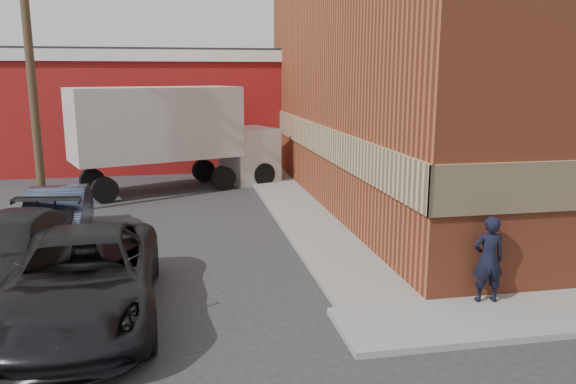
{
  "coord_description": "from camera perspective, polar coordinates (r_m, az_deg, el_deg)",
  "views": [
    {
      "loc": [
        -3.09,
        -9.6,
        4.44
      ],
      "look_at": [
        -0.54,
        3.7,
        1.6
      ],
      "focal_mm": 35.0,
      "sensor_mm": 36.0,
      "label": 1
    }
  ],
  "objects": [
    {
      "name": "warehouse",
      "position": [
        29.79,
        -16.6,
        8.23
      ],
      "size": [
        16.3,
        8.3,
        5.6
      ],
      "color": "maroon",
      "rests_on": "ground"
    },
    {
      "name": "sedan",
      "position": [
        16.39,
        -22.34,
        -2.22
      ],
      "size": [
        1.77,
        4.37,
        1.41
      ],
      "primitive_type": "imported",
      "rotation": [
        0.0,
        0.0,
        0.06
      ],
      "color": "#333D56",
      "rests_on": "ground"
    },
    {
      "name": "utility_pole",
      "position": [
        19.12,
        -24.72,
        11.71
      ],
      "size": [
        2.0,
        0.26,
        9.0
      ],
      "color": "#4B3925",
      "rests_on": "ground"
    },
    {
      "name": "man",
      "position": [
        11.49,
        19.66,
        -6.44
      ],
      "size": [
        0.66,
        0.48,
        1.7
      ],
      "primitive_type": "imported",
      "rotation": [
        0.0,
        0.0,
        3.03
      ],
      "color": "black",
      "rests_on": "sidewalk_south"
    },
    {
      "name": "sidewalk_west",
      "position": [
        19.46,
        0.37,
        -1.15
      ],
      "size": [
        1.8,
        18.0,
        0.12
      ],
      "primitive_type": "cube",
      "color": "gray",
      "rests_on": "ground"
    },
    {
      "name": "brick_building",
      "position": [
        21.91,
        21.56,
        11.68
      ],
      "size": [
        14.25,
        18.25,
        9.36
      ],
      "color": "#9B4228",
      "rests_on": "ground"
    },
    {
      "name": "ground",
      "position": [
        11.02,
        6.54,
        -11.99
      ],
      "size": [
        90.0,
        90.0,
        0.0
      ],
      "primitive_type": "plane",
      "color": "#28282B",
      "rests_on": "ground"
    },
    {
      "name": "box_truck",
      "position": [
        22.25,
        -11.3,
        6.09
      ],
      "size": [
        8.39,
        4.95,
        3.98
      ],
      "rotation": [
        0.0,
        0.0,
        0.34
      ],
      "color": "#BBBBB6",
      "rests_on": "ground"
    },
    {
      "name": "suv_a",
      "position": [
        11.0,
        -20.14,
        -8.26
      ],
      "size": [
        2.8,
        5.78,
        1.59
      ],
      "primitive_type": "imported",
      "rotation": [
        0.0,
        0.0,
        0.03
      ],
      "color": "black",
      "rests_on": "ground"
    },
    {
      "name": "suv_b",
      "position": [
        13.61,
        -26.59,
        -5.31
      ],
      "size": [
        2.74,
        5.2,
        1.44
      ],
      "primitive_type": "imported",
      "rotation": [
        0.0,
        0.0,
        -0.15
      ],
      "color": "black",
      "rests_on": "ground"
    }
  ]
}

